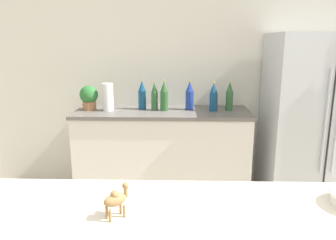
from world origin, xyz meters
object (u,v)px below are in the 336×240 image
at_px(back_bottle_1, 214,97).
at_px(back_bottle_5, 164,96).
at_px(paper_towel_roll, 108,97).
at_px(camel_figurine, 116,199).
at_px(refrigerator, 313,122).
at_px(potted_plant, 89,97).
at_px(back_bottle_0, 229,96).
at_px(back_bottle_3, 190,96).
at_px(back_bottle_4, 142,95).
at_px(back_bottle_2, 155,96).

bearing_deg(back_bottle_1, back_bottle_5, 177.94).
relative_size(paper_towel_roll, camel_figurine, 2.12).
relative_size(refrigerator, potted_plant, 6.84).
height_order(back_bottle_0, back_bottle_5, back_bottle_5).
relative_size(refrigerator, paper_towel_roll, 6.20).
distance_m(back_bottle_0, back_bottle_3, 0.39).
distance_m(potted_plant, back_bottle_1, 1.24).
distance_m(potted_plant, back_bottle_0, 1.40).
height_order(potted_plant, back_bottle_1, back_bottle_1).
relative_size(refrigerator, back_bottle_0, 5.68).
height_order(potted_plant, camel_figurine, potted_plant).
bearing_deg(potted_plant, back_bottle_4, 6.28).
bearing_deg(back_bottle_3, refrigerator, -5.42).
height_order(paper_towel_roll, camel_figurine, paper_towel_roll).
xyz_separation_m(back_bottle_2, back_bottle_3, (0.35, 0.03, 0.00)).
relative_size(potted_plant, camel_figurine, 1.92).
distance_m(paper_towel_roll, back_bottle_5, 0.56).
bearing_deg(back_bottle_4, back_bottle_0, -2.83).
relative_size(back_bottle_2, back_bottle_4, 0.97).
height_order(back_bottle_5, camel_figurine, back_bottle_5).
xyz_separation_m(potted_plant, back_bottle_0, (1.40, 0.01, 0.01)).
bearing_deg(back_bottle_5, paper_towel_roll, -177.55).
relative_size(refrigerator, camel_figurine, 13.14).
xyz_separation_m(potted_plant, back_bottle_2, (0.65, 0.02, 0.01)).
height_order(potted_plant, back_bottle_0, back_bottle_0).
relative_size(refrigerator, back_bottle_3, 5.69).
distance_m(back_bottle_2, back_bottle_4, 0.13).
height_order(potted_plant, back_bottle_5, back_bottle_5).
bearing_deg(back_bottle_3, potted_plant, -177.32).
relative_size(back_bottle_4, back_bottle_5, 0.98).
xyz_separation_m(back_bottle_0, back_bottle_5, (-0.65, -0.02, 0.00)).
xyz_separation_m(back_bottle_1, back_bottle_2, (-0.58, 0.04, -0.00)).
xyz_separation_m(back_bottle_0, camel_figurine, (-0.73, -2.14, -0.03)).
bearing_deg(back_bottle_0, back_bottle_4, 177.17).
bearing_deg(back_bottle_2, potted_plant, -178.51).
distance_m(refrigerator, back_bottle_5, 1.48).
bearing_deg(back_bottle_1, back_bottle_2, 176.33).
bearing_deg(back_bottle_2, back_bottle_5, -11.62).
bearing_deg(back_bottle_0, potted_plant, -179.39).
height_order(refrigerator, back_bottle_0, refrigerator).
height_order(refrigerator, back_bottle_1, refrigerator).
distance_m(refrigerator, back_bottle_2, 1.57).
distance_m(potted_plant, back_bottle_3, 1.01).
relative_size(back_bottle_3, back_bottle_4, 0.99).
distance_m(back_bottle_4, back_bottle_5, 0.23).
xyz_separation_m(back_bottle_3, camel_figurine, (-0.34, -2.17, -0.03)).
bearing_deg(potted_plant, back_bottle_3, 2.68).
bearing_deg(back_bottle_4, refrigerator, -4.25).
bearing_deg(back_bottle_3, back_bottle_2, -175.10).
bearing_deg(potted_plant, back_bottle_5, -0.23).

